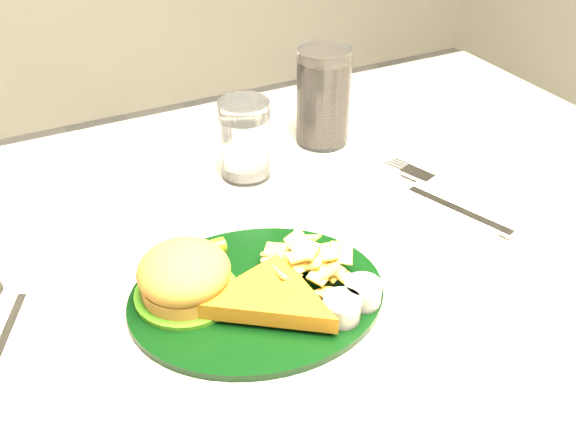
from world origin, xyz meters
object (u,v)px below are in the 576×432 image
water_glass (245,139)px  fork_napkin (453,206)px  cola_glass (323,97)px  dinner_plate (257,276)px

water_glass → fork_napkin: 0.28m
cola_glass → fork_napkin: 0.25m
water_glass → cola_glass: 0.14m
dinner_plate → water_glass: water_glass is taller
water_glass → cola_glass: size_ratio=0.76×
dinner_plate → cola_glass: (0.23, 0.27, 0.04)m
dinner_plate → water_glass: bearing=79.4°
water_glass → dinner_plate: bearing=-111.2°
dinner_plate → cola_glass: bearing=60.3°
cola_glass → fork_napkin: bearing=-76.5°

